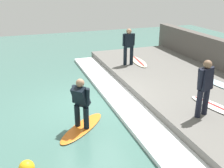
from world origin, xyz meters
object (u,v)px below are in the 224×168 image
Objects in this scene: surfboard_waiting_near at (139,62)px; marker_buoy at (27,168)px; surfboard_riding at (82,128)px; surfer_riding at (81,101)px; surfboard_waiting_far at (216,107)px; surfer_waiting_far at (205,85)px; surfer_waiting_near at (129,45)px; surfboard_spare at (220,84)px.

marker_buoy is (-5.53, -5.97, -0.22)m from surfboard_waiting_near.
surfer_riding reaches higher than surfboard_riding.
surfboard_waiting_near is 5.27m from surfboard_waiting_far.
surfer_riding is at bearing 162.59° from surfer_waiting_far.
surfer_riding is 3.51m from surfer_waiting_far.
surfboard_waiting_near is (3.90, 4.47, 0.37)m from surfboard_riding.
surfer_waiting_near is 0.85× the size of surfboard_waiting_far.
surfboard_riding is at bearing -172.49° from surfboard_spare.
surfer_riding is 0.80× the size of surfboard_spare.
surfboard_riding is at bearing -131.13° from surfboard_waiting_near.
surfer_waiting_far is at bearing -17.41° from surfer_riding.
surfer_waiting_near is at bearing 52.64° from surfer_riding.
surfboard_waiting_near is 1.15× the size of surfer_waiting_far.
surfboard_waiting_far reaches higher than marker_buoy.
surfboard_waiting_near is 5.54× the size of marker_buoy.
surfboard_waiting_far is at bearing -87.97° from surfboard_waiting_near.
marker_buoy is at bearing -162.73° from surfboard_spare.
surfboard_riding is 0.97× the size of surfboard_spare.
surfboard_spare is at bearing 17.27° from marker_buoy.
surfboard_spare is 7.51m from marker_buoy.
surfboard_riding is 2.21m from marker_buoy.
surfboard_waiting_far is at bearing -133.55° from surfboard_spare.
surfer_riding reaches higher than marker_buoy.
surfboard_waiting_near reaches higher than surfboard_riding.
surfboard_waiting_near is (3.90, 4.47, -0.50)m from surfer_riding.
surfer_riding reaches higher than surfboard_waiting_far.
surfboard_riding is 0.86m from surfer_riding.
surfer_riding is at bearing -172.49° from surfboard_spare.
surfer_waiting_far reaches higher than surfboard_spare.
surfboard_waiting_far is at bearing 17.77° from surfer_waiting_far.
surfer_waiting_far is at bearing -17.41° from surfboard_riding.
surfer_waiting_far is at bearing -162.23° from surfboard_waiting_far.
surfboard_spare is (5.55, 0.73, 0.36)m from surfboard_riding.
surfboard_waiting_far is at bearing 6.97° from marker_buoy.
surfboard_waiting_far is (4.09, -0.80, -0.50)m from surfer_riding.
surfboard_spare is at bearing 7.51° from surfer_riding.
marker_buoy is at bearing -130.25° from surfer_waiting_near.
surfboard_waiting_far is (4.09, -0.80, 0.37)m from surfboard_riding.
marker_buoy is (-5.71, -0.70, -0.22)m from surfboard_waiting_far.
surfboard_waiting_far is at bearing -11.05° from surfboard_riding.
surfer_riding is 0.76× the size of surfboard_waiting_far.
surfer_waiting_far is 0.90× the size of surfboard_spare.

